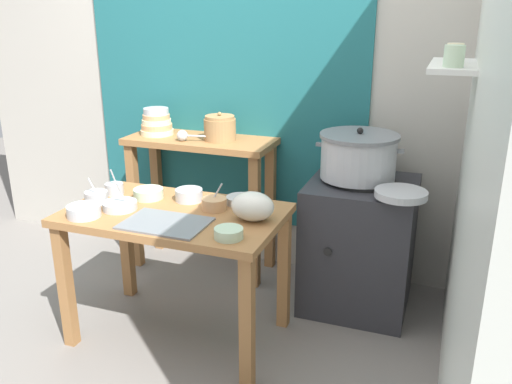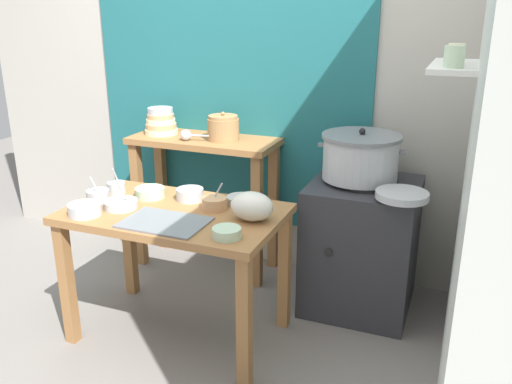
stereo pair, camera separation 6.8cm
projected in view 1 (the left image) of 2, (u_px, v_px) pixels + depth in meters
ground_plane at (178, 336)px, 2.94m from camera, size 9.00×9.00×0.00m
wall_back at (261, 72)px, 3.46m from camera, size 4.40×0.12×2.60m
wall_right at (486, 108)px, 2.24m from camera, size 0.30×3.20×2.60m
prep_table at (176, 231)px, 2.77m from camera, size 1.10×0.66×0.72m
back_shelf_table at (201, 171)px, 3.53m from camera, size 0.96×0.40×0.90m
stove_block at (359, 244)px, 3.16m from camera, size 0.60×0.61×0.78m
steamer_pot at (358, 156)px, 3.02m from camera, size 0.49×0.44×0.29m
clay_pot at (220, 128)px, 3.39m from camera, size 0.20×0.20×0.18m
bowl_stack_enamel at (157, 123)px, 3.54m from camera, size 0.22×0.22×0.17m
ladle at (184, 136)px, 3.38m from camera, size 0.29×0.09×0.07m
serving_tray at (165, 223)px, 2.56m from camera, size 0.40×0.28×0.01m
plastic_bag at (253, 206)px, 2.59m from camera, size 0.21×0.17×0.14m
wide_pan at (401, 194)px, 2.74m from camera, size 0.27×0.27×0.04m
prep_bowl_0 at (148, 193)px, 2.91m from camera, size 0.16×0.16×0.05m
prep_bowl_1 at (120, 205)px, 2.75m from camera, size 0.17×0.17×0.16m
prep_bowl_2 at (114, 188)px, 2.97m from camera, size 0.10×0.10×0.15m
prep_bowl_3 at (214, 203)px, 2.74m from camera, size 0.13×0.13×0.14m
prep_bowl_4 at (190, 194)px, 2.87m from camera, size 0.15×0.15×0.06m
prep_bowl_5 at (84, 211)px, 2.65m from camera, size 0.16×0.16×0.06m
prep_bowl_6 at (240, 200)px, 2.82m from camera, size 0.15×0.15×0.04m
prep_bowl_7 at (229, 233)px, 2.40m from camera, size 0.13×0.13×0.05m
prep_bowl_8 at (96, 197)px, 2.83m from camera, size 0.12×0.12×0.15m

